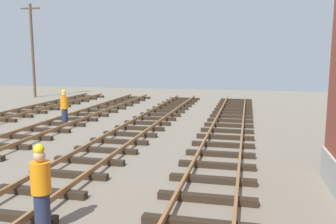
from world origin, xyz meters
name	(u,v)px	position (x,y,z in m)	size (l,w,h in m)	color
utility_pole_far	(32,49)	(-16.42, 29.12, 4.26)	(1.80, 0.24, 8.13)	brown
track_worker_foreground	(41,189)	(-1.80, 6.84, 0.93)	(0.40, 0.40, 1.87)	#262D4C
track_worker_distant	(64,107)	(-7.27, 17.76, 0.93)	(0.40, 0.40, 1.87)	#262D4C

